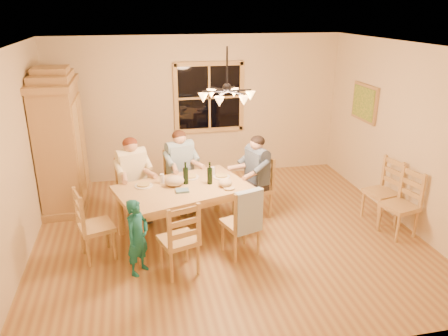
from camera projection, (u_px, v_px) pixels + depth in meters
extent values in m
plane|color=#976537|center=(227.00, 233.00, 6.50)|extent=(5.50, 5.50, 0.00)
cube|color=white|center=(227.00, 46.00, 5.56)|extent=(5.50, 5.00, 0.02)
cube|color=beige|center=(199.00, 108.00, 8.32)|extent=(5.50, 0.02, 2.70)
cube|color=beige|center=(14.00, 161.00, 5.49)|extent=(0.02, 5.00, 2.70)
cube|color=beige|center=(405.00, 135.00, 6.57)|extent=(0.02, 5.00, 2.70)
cube|color=black|center=(209.00, 97.00, 8.27)|extent=(1.20, 0.03, 1.20)
cube|color=tan|center=(209.00, 98.00, 8.25)|extent=(1.30, 0.06, 1.30)
cube|color=#9E7744|center=(365.00, 103.00, 7.57)|extent=(0.04, 0.78, 0.64)
cube|color=#1E6B2D|center=(363.00, 103.00, 7.57)|extent=(0.02, 0.68, 0.54)
cylinder|color=black|center=(227.00, 67.00, 5.65)|extent=(0.02, 0.02, 0.53)
sphere|color=black|center=(227.00, 88.00, 5.74)|extent=(0.12, 0.12, 0.12)
cylinder|color=black|center=(239.00, 90.00, 5.79)|extent=(0.34, 0.02, 0.02)
cone|color=#FFB259|center=(250.00, 96.00, 5.85)|extent=(0.13, 0.13, 0.12)
cylinder|color=black|center=(231.00, 89.00, 5.90)|extent=(0.19, 0.31, 0.02)
cone|color=#FFB259|center=(234.00, 93.00, 6.07)|extent=(0.13, 0.13, 0.12)
cylinder|color=black|center=(219.00, 89.00, 5.87)|extent=(0.19, 0.31, 0.02)
cone|color=#FFB259|center=(211.00, 93.00, 6.01)|extent=(0.13, 0.13, 0.12)
cylinder|color=black|center=(215.00, 91.00, 5.72)|extent=(0.34, 0.02, 0.02)
cone|color=#FFB259|center=(203.00, 98.00, 5.72)|extent=(0.13, 0.13, 0.12)
cylinder|color=black|center=(223.00, 93.00, 5.61)|extent=(0.19, 0.31, 0.02)
cone|color=#FFB259|center=(219.00, 102.00, 5.50)|extent=(0.13, 0.13, 0.12)
cylinder|color=black|center=(235.00, 92.00, 5.64)|extent=(0.19, 0.31, 0.02)
cone|color=#FFB259|center=(244.00, 100.00, 5.56)|extent=(0.13, 0.13, 0.12)
cube|color=#9E7744|center=(61.00, 148.00, 7.14)|extent=(0.60, 1.30, 2.00)
cube|color=#9E7744|center=(52.00, 83.00, 6.77)|extent=(0.66, 1.40, 0.10)
cube|color=#9E7744|center=(51.00, 77.00, 6.74)|extent=(0.58, 1.00, 0.12)
cube|color=#9E7744|center=(50.00, 70.00, 6.70)|extent=(0.52, 0.55, 0.10)
cube|color=tan|center=(79.00, 153.00, 6.90)|extent=(0.03, 0.55, 1.60)
cube|color=tan|center=(83.00, 141.00, 7.50)|extent=(0.03, 0.55, 1.60)
cube|color=#9E7744|center=(68.00, 200.00, 7.47)|extent=(0.66, 1.40, 0.12)
cube|color=#AE874D|center=(183.00, 189.00, 6.23)|extent=(2.06, 1.60, 0.06)
cube|color=tan|center=(183.00, 194.00, 6.26)|extent=(1.87, 1.41, 0.10)
cylinder|color=tan|center=(141.00, 240.00, 5.62)|extent=(0.09, 0.09, 0.70)
cylinder|color=tan|center=(247.00, 213.00, 6.36)|extent=(0.09, 0.09, 0.70)
cylinder|color=tan|center=(120.00, 213.00, 6.36)|extent=(0.09, 0.09, 0.70)
cylinder|color=tan|center=(217.00, 191.00, 7.10)|extent=(0.09, 0.09, 0.70)
cube|color=tan|center=(134.00, 192.00, 6.81)|extent=(0.55, 0.53, 0.06)
cube|color=tan|center=(133.00, 176.00, 6.72)|extent=(0.38, 0.16, 0.54)
cube|color=tan|center=(181.00, 182.00, 7.18)|extent=(0.55, 0.53, 0.06)
cube|color=tan|center=(180.00, 167.00, 7.09)|extent=(0.38, 0.16, 0.54)
cube|color=tan|center=(179.00, 240.00, 5.42)|extent=(0.55, 0.53, 0.06)
cube|color=tan|center=(178.00, 221.00, 5.33)|extent=(0.38, 0.16, 0.54)
cube|color=tan|center=(241.00, 223.00, 5.84)|extent=(0.55, 0.53, 0.06)
cube|color=tan|center=(241.00, 205.00, 5.75)|extent=(0.38, 0.16, 0.54)
cube|color=tan|center=(96.00, 227.00, 5.75)|extent=(0.53, 0.55, 0.06)
cube|color=tan|center=(94.00, 208.00, 5.65)|extent=(0.16, 0.38, 0.54)
cube|color=tan|center=(256.00, 190.00, 6.91)|extent=(0.53, 0.55, 0.06)
cube|color=tan|center=(256.00, 174.00, 6.81)|extent=(0.16, 0.38, 0.54)
cube|color=#F7EEBF|center=(132.00, 169.00, 6.68)|extent=(0.45, 0.33, 0.52)
cube|color=#262328|center=(134.00, 187.00, 6.79)|extent=(0.49, 0.51, 0.14)
sphere|color=tan|center=(130.00, 145.00, 6.54)|extent=(0.21, 0.21, 0.21)
ellipsoid|color=#592614|center=(130.00, 143.00, 6.53)|extent=(0.22, 0.22, 0.17)
cube|color=teal|center=(180.00, 160.00, 7.05)|extent=(0.45, 0.33, 0.52)
cube|color=#262328|center=(181.00, 178.00, 7.16)|extent=(0.49, 0.51, 0.14)
sphere|color=tan|center=(179.00, 138.00, 6.92)|extent=(0.21, 0.21, 0.21)
ellipsoid|color=#381E11|center=(179.00, 136.00, 6.90)|extent=(0.22, 0.22, 0.17)
cube|color=#43546C|center=(256.00, 167.00, 6.77)|extent=(0.33, 0.45, 0.52)
cube|color=#262328|center=(256.00, 185.00, 6.88)|extent=(0.51, 0.49, 0.14)
sphere|color=tan|center=(257.00, 143.00, 6.64)|extent=(0.21, 0.21, 0.21)
ellipsoid|color=black|center=(257.00, 141.00, 6.63)|extent=(0.22, 0.22, 0.17)
cube|color=#A3C0DD|center=(249.00, 212.00, 5.60)|extent=(0.39, 0.21, 0.58)
cylinder|color=black|center=(186.00, 173.00, 6.27)|extent=(0.08, 0.08, 0.33)
cylinder|color=black|center=(210.00, 173.00, 6.27)|extent=(0.08, 0.08, 0.33)
cylinder|color=white|center=(144.00, 186.00, 6.23)|extent=(0.26, 0.26, 0.02)
cylinder|color=white|center=(190.00, 177.00, 6.54)|extent=(0.26, 0.26, 0.02)
cylinder|color=white|center=(221.00, 177.00, 6.56)|extent=(0.26, 0.26, 0.02)
cylinder|color=silver|center=(162.00, 179.00, 6.33)|extent=(0.06, 0.06, 0.14)
cylinder|color=silver|center=(213.00, 171.00, 6.60)|extent=(0.06, 0.06, 0.14)
ellipsoid|color=tan|center=(225.00, 183.00, 6.22)|extent=(0.20, 0.20, 0.11)
cube|color=#557E9C|center=(182.00, 191.00, 6.06)|extent=(0.21, 0.19, 0.03)
ellipsoid|color=tan|center=(174.00, 181.00, 6.23)|extent=(0.28, 0.22, 0.15)
imported|color=#186C6F|center=(138.00, 237.00, 5.39)|extent=(0.42, 0.43, 1.00)
cube|color=tan|center=(399.00, 207.00, 6.33)|extent=(0.51, 0.52, 0.06)
cube|color=tan|center=(402.00, 189.00, 6.23)|extent=(0.13, 0.38, 0.54)
cube|color=tan|center=(381.00, 193.00, 6.78)|extent=(0.50, 0.52, 0.06)
cube|color=tan|center=(383.00, 177.00, 6.69)|extent=(0.13, 0.38, 0.54)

